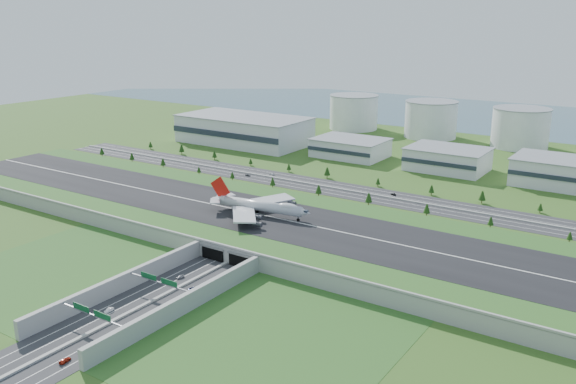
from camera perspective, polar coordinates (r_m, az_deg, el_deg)
The scene contains 23 objects.
ground at distance 336.45m, azimuth -0.36°, elevation -3.94°, with size 1200.00×1200.00×0.00m, color #2D4816.
airfield_deck at distance 334.98m, azimuth -0.37°, elevation -3.28°, with size 520.00×100.00×9.20m.
underpass_road at distance 264.96m, azimuth -12.61°, elevation -9.32°, with size 38.80×120.40×8.00m.
sign_gantry_near at distance 266.21m, azimuth -11.98°, elevation -8.31°, with size 38.70×0.70×9.80m.
sign_gantry_far at distance 245.77m, azimuth -17.86°, elevation -10.94°, with size 38.70×0.70×9.80m.
north_expressway at distance 414.71m, azimuth 6.99°, elevation -0.13°, with size 560.00×36.00×0.12m, color #28282B.
tree_row at distance 412.61m, azimuth 7.16°, elevation 0.44°, with size 498.67×48.67×8.45m.
hangar_west at distance 574.91m, azimuth -4.15°, elevation 5.80°, with size 120.00×60.00×25.00m, color silver.
hangar_mid_a at distance 521.49m, azimuth 5.85°, elevation 4.13°, with size 58.00×42.00×15.00m, color silver.
hangar_mid_b at distance 488.63m, azimuth 14.70°, elevation 2.98°, with size 58.00×42.00×17.00m, color silver.
hangar_mid_c at distance 469.80m, azimuth 23.93°, elevation 1.71°, with size 58.00×42.00×19.00m, color silver.
fuel_tank_a at distance 651.72m, azimuth 6.17°, elevation 7.43°, with size 50.00×50.00×35.00m, color silver.
fuel_tank_b at distance 617.71m, azimuth 13.21°, elevation 6.61°, with size 50.00×50.00×35.00m, color silver.
fuel_tank_c at distance 594.00m, azimuth 20.92°, elevation 5.61°, with size 50.00×50.00×35.00m, color silver.
bay_water at distance 771.43m, azimuth 20.11°, elevation 6.59°, with size 1200.00×260.00×0.06m, color #355867.
boeing_747 at distance 340.60m, azimuth -2.66°, elevation -1.29°, with size 63.11×59.30×19.56m.
car_0 at distance 285.46m, azimuth -10.07°, elevation -7.82°, with size 1.66×4.13×1.41m, color #9FA0A4.
car_1 at distance 261.94m, azimuth -16.41°, elevation -10.55°, with size 1.52×4.35×1.43m, color white.
car_2 at distance 272.77m, azimuth -8.78°, elevation -8.93°, with size 2.36×5.11×1.42m, color #0D1541.
car_3 at distance 232.36m, azimuth -20.15°, elevation -14.56°, with size 1.90×4.68×1.36m, color #A21F0E.
car_4 at distance 456.92m, azimuth -3.78°, elevation 1.59°, with size 1.69×4.19×1.43m, color #4C4C51.
car_5 at distance 413.26m, azimuth 9.83°, elevation -0.21°, with size 1.40×4.01×1.32m, color black.
car_7 at distance 459.84m, azimuth -1.56°, elevation 1.70°, with size 1.83×4.51×1.31m, color white.
Camera 1 is at (176.48, -262.00, 115.79)m, focal length 38.00 mm.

